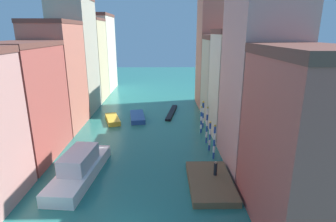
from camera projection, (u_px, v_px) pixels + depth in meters
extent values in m
plane|color=#28756B|center=(145.00, 128.00, 42.95)|extent=(154.00, 154.00, 0.00)
cube|color=#B25147|center=(26.00, 104.00, 31.74)|extent=(6.22, 11.06, 13.13)
cube|color=brown|center=(16.00, 44.00, 29.81)|extent=(6.35, 11.28, 0.57)
cube|color=#C6705B|center=(58.00, 78.00, 41.53)|extent=(6.22, 9.46, 15.83)
cube|color=brown|center=(52.00, 22.00, 39.22)|extent=(6.35, 9.65, 0.56)
cube|color=#BCB299|center=(76.00, 58.00, 50.07)|extent=(6.22, 9.27, 20.16)
cube|color=beige|center=(90.00, 61.00, 59.44)|extent=(6.22, 8.69, 16.98)
cube|color=brown|center=(86.00, 19.00, 56.97)|extent=(6.35, 8.86, 0.55)
cube|color=beige|center=(100.00, 54.00, 69.30)|extent=(6.22, 11.75, 18.31)
cube|color=brown|center=(97.00, 15.00, 66.62)|extent=(6.35, 11.98, 0.71)
cube|color=#B25147|center=(301.00, 147.00, 20.09)|extent=(6.22, 10.36, 13.11)
cube|color=brown|center=(315.00, 51.00, 18.14)|extent=(6.35, 10.57, 0.78)
cube|color=tan|center=(258.00, 83.00, 29.10)|extent=(6.22, 9.66, 18.97)
cube|color=beige|center=(235.00, 87.00, 38.63)|extent=(6.22, 7.88, 14.43)
cube|color=brown|center=(239.00, 32.00, 36.50)|extent=(6.35, 8.03, 0.68)
cube|color=#BCB299|center=(222.00, 80.00, 46.88)|extent=(6.22, 8.58, 13.50)
cube|color=brown|center=(225.00, 37.00, 44.86)|extent=(6.35, 8.75, 0.77)
cube|color=#C6705B|center=(214.00, 52.00, 54.26)|extent=(6.22, 8.40, 21.66)
cube|color=brown|center=(210.00, 182.00, 27.05)|extent=(4.27, 7.72, 0.64)
cylinder|color=black|center=(215.00, 169.00, 27.58)|extent=(0.36, 0.36, 1.28)
sphere|color=tan|center=(216.00, 162.00, 27.37)|extent=(0.26, 0.26, 0.26)
cylinder|color=#1E479E|center=(214.00, 155.00, 32.67)|extent=(0.25, 0.25, 0.82)
cylinder|color=white|center=(214.00, 149.00, 32.43)|extent=(0.25, 0.25, 0.82)
cylinder|color=#1E479E|center=(214.00, 143.00, 32.20)|extent=(0.25, 0.25, 0.82)
cylinder|color=white|center=(215.00, 136.00, 31.97)|extent=(0.25, 0.25, 0.82)
cylinder|color=#1E479E|center=(215.00, 130.00, 31.74)|extent=(0.25, 0.25, 0.82)
sphere|color=gold|center=(215.00, 126.00, 31.59)|extent=(0.27, 0.27, 0.27)
cylinder|color=#1E479E|center=(209.00, 148.00, 34.99)|extent=(0.25, 0.25, 0.74)
cylinder|color=white|center=(209.00, 142.00, 34.78)|extent=(0.25, 0.25, 0.74)
cylinder|color=#1E479E|center=(210.00, 137.00, 34.57)|extent=(0.25, 0.25, 0.74)
cylinder|color=white|center=(210.00, 131.00, 34.36)|extent=(0.25, 0.25, 0.74)
cylinder|color=#1E479E|center=(210.00, 126.00, 34.15)|extent=(0.25, 0.25, 0.74)
sphere|color=gold|center=(210.00, 122.00, 34.02)|extent=(0.27, 0.27, 0.27)
cylinder|color=#1E479E|center=(206.00, 140.00, 37.32)|extent=(0.24, 0.24, 0.82)
cylinder|color=white|center=(207.00, 134.00, 37.09)|extent=(0.24, 0.24, 0.82)
cylinder|color=#1E479E|center=(207.00, 129.00, 36.86)|extent=(0.24, 0.24, 0.82)
cylinder|color=white|center=(207.00, 123.00, 36.62)|extent=(0.24, 0.24, 0.82)
cylinder|color=#1E479E|center=(207.00, 117.00, 36.39)|extent=(0.24, 0.24, 0.82)
cylinder|color=white|center=(208.00, 111.00, 36.16)|extent=(0.24, 0.24, 0.82)
sphere|color=gold|center=(208.00, 108.00, 36.01)|extent=(0.27, 0.27, 0.27)
cylinder|color=#1E479E|center=(201.00, 131.00, 41.06)|extent=(0.27, 0.27, 0.66)
cylinder|color=white|center=(201.00, 127.00, 40.87)|extent=(0.27, 0.27, 0.66)
cylinder|color=#1E479E|center=(201.00, 122.00, 40.69)|extent=(0.27, 0.27, 0.66)
cylinder|color=white|center=(201.00, 118.00, 40.50)|extent=(0.27, 0.27, 0.66)
cylinder|color=#1E479E|center=(202.00, 114.00, 40.32)|extent=(0.27, 0.27, 0.66)
cylinder|color=white|center=(202.00, 110.00, 40.13)|extent=(0.27, 0.27, 0.66)
sphere|color=gold|center=(202.00, 107.00, 40.01)|extent=(0.29, 0.29, 0.29)
cylinder|color=#1E479E|center=(202.00, 125.00, 43.20)|extent=(0.33, 0.33, 0.82)
cylinder|color=white|center=(203.00, 120.00, 42.97)|extent=(0.33, 0.33, 0.82)
cylinder|color=#1E479E|center=(203.00, 115.00, 42.73)|extent=(0.33, 0.33, 0.82)
cylinder|color=white|center=(203.00, 110.00, 42.50)|extent=(0.33, 0.33, 0.82)
cylinder|color=#1E479E|center=(203.00, 105.00, 42.27)|extent=(0.33, 0.33, 0.82)
sphere|color=gold|center=(203.00, 102.00, 42.12)|extent=(0.36, 0.36, 0.36)
cube|color=white|center=(80.00, 172.00, 28.44)|extent=(4.31, 11.32, 1.26)
cube|color=silver|center=(79.00, 159.00, 28.02)|extent=(3.02, 5.41, 1.68)
cube|color=black|center=(172.00, 112.00, 50.79)|extent=(2.55, 9.57, 0.40)
cube|color=#234C93|center=(137.00, 117.00, 47.51)|extent=(3.27, 6.82, 0.78)
cube|color=gold|center=(113.00, 119.00, 46.14)|extent=(3.56, 5.98, 0.78)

